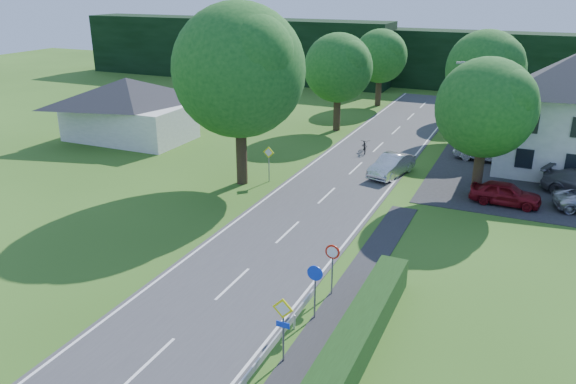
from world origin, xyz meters
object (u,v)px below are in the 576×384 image
at_px(parasol, 547,161).
at_px(parked_car_silver_a, 490,150).
at_px(motorcycle, 365,145).
at_px(parked_car_red, 505,193).
at_px(streetlight, 480,118).
at_px(moving_car, 391,165).

bearing_deg(parasol, parked_car_silver_a, 155.68).
height_order(motorcycle, parked_car_silver_a, parked_car_silver_a).
bearing_deg(parked_car_red, motorcycle, 58.52).
height_order(streetlight, parasol, streetlight).
relative_size(moving_car, parasol, 2.05).
bearing_deg(moving_car, streetlight, 18.63).
height_order(moving_car, parked_car_silver_a, parked_car_silver_a).
distance_m(motorcycle, parked_car_silver_a, 9.28).
height_order(streetlight, parked_car_silver_a, streetlight).
distance_m(streetlight, motorcycle, 10.43).
bearing_deg(moving_car, motorcycle, 138.14).
bearing_deg(parked_car_silver_a, moving_car, 142.26).
distance_m(moving_car, parasol, 10.71).
xyz_separation_m(moving_car, parked_car_silver_a, (5.84, 6.23, 0.10)).
bearing_deg(motorcycle, parasol, -20.39).
relative_size(parked_car_red, parked_car_silver_a, 0.82).
height_order(parked_car_red, parked_car_silver_a, parked_car_silver_a).
distance_m(streetlight, parked_car_red, 5.27).
bearing_deg(moving_car, parked_car_silver_a, 60.12).
bearing_deg(parked_car_silver_a, streetlight, -179.35).
bearing_deg(parked_car_silver_a, parked_car_red, -163.27).
relative_size(motorcycle, parked_car_red, 0.50).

